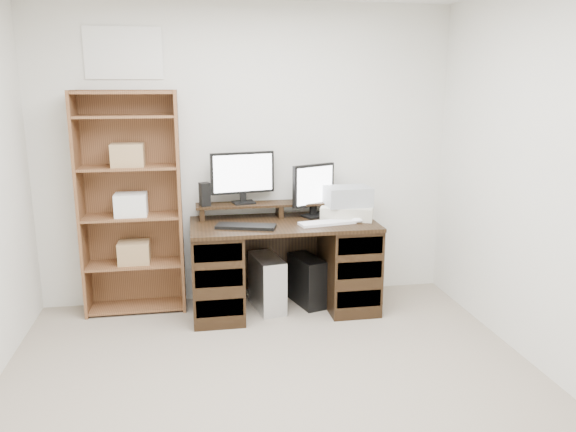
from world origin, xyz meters
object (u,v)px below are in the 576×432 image
object	(u,v)px
tower_silver	(267,283)
tower_black	(307,281)
desk	(284,264)
printer	(347,212)
bookshelf	(131,202)
monitor_small	(314,188)
monitor_wide	(243,175)

from	to	relation	value
tower_silver	tower_black	size ratio (longest dim) A/B	1.01
tower_silver	tower_black	bearing A→B (deg)	-2.74
tower_silver	desk	bearing A→B (deg)	-23.13
printer	tower_silver	world-z (taller)	printer
desk	printer	distance (m)	0.69
tower_silver	bookshelf	size ratio (longest dim) A/B	0.25
monitor_small	desk	bearing A→B (deg)	-176.43
tower_silver	tower_black	world-z (taller)	tower_silver
desk	tower_black	xyz separation A→B (m)	(0.21, 0.08, -0.18)
desk	tower_black	distance (m)	0.29
desk	tower_black	world-z (taller)	desk
tower_silver	printer	bearing A→B (deg)	-7.96
monitor_wide	tower_black	size ratio (longest dim) A/B	1.20
monitor_wide	bookshelf	xyz separation A→B (m)	(-0.91, -0.02, -0.19)
monitor_wide	tower_silver	bearing A→B (deg)	-61.12
printer	desk	bearing A→B (deg)	-153.84
monitor_small	tower_silver	world-z (taller)	monitor_small
desk	printer	world-z (taller)	printer
tower_silver	monitor_wide	bearing A→B (deg)	119.33
monitor_wide	printer	xyz separation A→B (m)	(0.86, -0.18, -0.31)
desk	tower_black	size ratio (longest dim) A/B	3.37
bookshelf	printer	bearing A→B (deg)	-5.04
tower_black	bookshelf	world-z (taller)	bookshelf
monitor_wide	printer	world-z (taller)	monitor_wide
tower_black	bookshelf	size ratio (longest dim) A/B	0.25
desk	monitor_small	world-z (taller)	monitor_small
tower_black	desk	bearing A→B (deg)	-176.15
monitor_wide	tower_black	xyz separation A→B (m)	(0.52, -0.16, -0.90)
desk	monitor_wide	world-z (taller)	monitor_wide
monitor_wide	tower_silver	distance (m)	0.92
desk	monitor_small	bearing A→B (deg)	28.47
monitor_wide	desk	bearing A→B (deg)	-48.37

